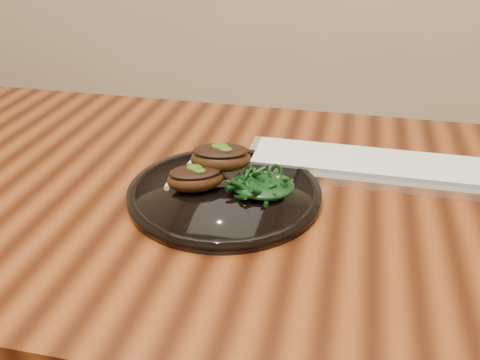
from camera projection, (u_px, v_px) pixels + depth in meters
name	position (u px, v px, depth m)	size (l,w,h in m)	color
desk	(270.00, 235.00, 0.93)	(1.60, 0.80, 0.75)	#321206
plate	(224.00, 193.00, 0.88)	(0.32, 0.32, 0.02)	black
lamb_chop_front	(195.00, 178.00, 0.86)	(0.11, 0.09, 0.04)	#3A1E0B
lamb_chop_back	(220.00, 157.00, 0.88)	(0.11, 0.08, 0.05)	#3A1E0B
herb_smear	(212.00, 167.00, 0.94)	(0.07, 0.05, 0.00)	#1C4607
greens_heap	(263.00, 181.00, 0.86)	(0.10, 0.10, 0.04)	black
keyboard	(377.00, 167.00, 0.96)	(0.48, 0.15, 0.02)	silver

